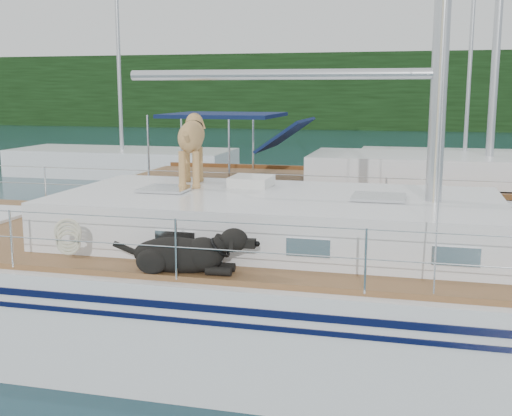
# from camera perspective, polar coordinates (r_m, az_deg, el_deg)

# --- Properties ---
(ground) EXTENTS (120.00, 120.00, 0.00)m
(ground) POSITION_cam_1_polar(r_m,az_deg,el_deg) (8.30, -3.75, -11.02)
(ground) COLOR black
(ground) RESTS_ON ground
(tree_line) EXTENTS (90.00, 3.00, 6.00)m
(tree_line) POSITION_cam_1_polar(r_m,az_deg,el_deg) (52.41, 11.72, 10.11)
(tree_line) COLOR black
(tree_line) RESTS_ON ground
(shore_bank) EXTENTS (92.00, 1.00, 1.20)m
(shore_bank) POSITION_cam_1_polar(r_m,az_deg,el_deg) (53.66, 11.69, 7.55)
(shore_bank) COLOR #595147
(shore_bank) RESTS_ON ground
(main_sailboat) EXTENTS (12.00, 3.80, 14.01)m
(main_sailboat) POSITION_cam_1_polar(r_m,az_deg,el_deg) (8.06, -3.21, -6.59)
(main_sailboat) COLOR white
(main_sailboat) RESTS_ON ground
(neighbor_sailboat) EXTENTS (11.00, 3.50, 13.30)m
(neighbor_sailboat) POSITION_cam_1_polar(r_m,az_deg,el_deg) (13.95, 10.36, 0.29)
(neighbor_sailboat) COLOR white
(neighbor_sailboat) RESTS_ON ground
(bg_boat_west) EXTENTS (8.00, 3.00, 11.65)m
(bg_boat_west) POSITION_cam_1_polar(r_m,az_deg,el_deg) (23.89, -11.77, 3.94)
(bg_boat_west) COLOR white
(bg_boat_west) RESTS_ON ground
(bg_boat_center) EXTENTS (7.20, 3.00, 11.65)m
(bg_boat_center) POSITION_cam_1_polar(r_m,az_deg,el_deg) (23.55, 18.00, 3.57)
(bg_boat_center) COLOR white
(bg_boat_center) RESTS_ON ground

